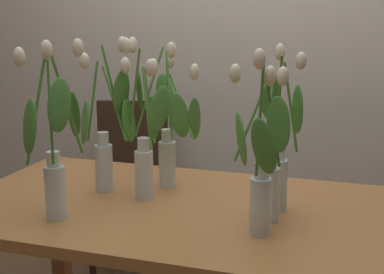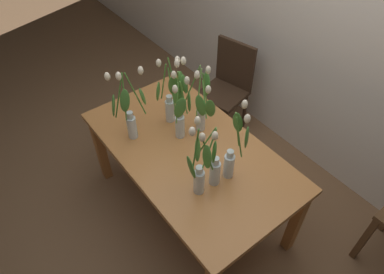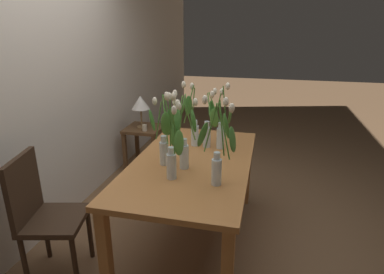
% 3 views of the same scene
% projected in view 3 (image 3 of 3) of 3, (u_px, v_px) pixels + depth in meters
% --- Properties ---
extents(ground_plane, '(18.00, 18.00, 0.00)m').
position_uv_depth(ground_plane, '(192.00, 240.00, 2.77)').
color(ground_plane, brown).
extents(room_wall_rear, '(9.00, 0.10, 2.70)m').
position_uv_depth(room_wall_rear, '(35.00, 77.00, 2.61)').
color(room_wall_rear, silver).
rests_on(room_wall_rear, ground).
extents(dining_table, '(1.60, 0.90, 0.74)m').
position_uv_depth(dining_table, '(192.00, 172.00, 2.55)').
color(dining_table, '#B7753D').
rests_on(dining_table, ground).
extents(tulip_vase_0, '(0.11, 0.22, 0.57)m').
position_uv_depth(tulip_vase_0, '(221.00, 128.00, 2.73)').
color(tulip_vase_0, silver).
rests_on(tulip_vase_0, dining_table).
extents(tulip_vase_1, '(0.16, 0.28, 0.59)m').
position_uv_depth(tulip_vase_1, '(218.00, 153.00, 2.09)').
color(tulip_vase_1, silver).
rests_on(tulip_vase_1, dining_table).
extents(tulip_vase_2, '(0.26, 0.20, 0.58)m').
position_uv_depth(tulip_vase_2, '(183.00, 141.00, 2.33)').
color(tulip_vase_2, silver).
rests_on(tulip_vase_2, dining_table).
extents(tulip_vase_3, '(0.21, 0.17, 0.52)m').
position_uv_depth(tulip_vase_3, '(210.00, 128.00, 2.74)').
color(tulip_vase_3, silver).
rests_on(tulip_vase_3, dining_table).
extents(tulip_vase_4, '(0.21, 0.20, 0.59)m').
position_uv_depth(tulip_vase_4, '(172.00, 149.00, 2.19)').
color(tulip_vase_4, silver).
rests_on(tulip_vase_4, dining_table).
extents(tulip_vase_5, '(0.17, 0.15, 0.57)m').
position_uv_depth(tulip_vase_5, '(192.00, 124.00, 2.79)').
color(tulip_vase_5, silver).
rests_on(tulip_vase_5, dining_table).
extents(tulip_vase_6, '(0.27, 0.23, 0.58)m').
position_uv_depth(tulip_vase_6, '(166.00, 135.00, 2.39)').
color(tulip_vase_6, silver).
rests_on(tulip_vase_6, dining_table).
extents(dining_chair, '(0.48, 0.48, 0.93)m').
position_uv_depth(dining_chair, '(42.00, 211.00, 2.24)').
color(dining_chair, '#382619').
rests_on(dining_chair, ground).
extents(side_table, '(0.44, 0.44, 0.55)m').
position_uv_depth(side_table, '(145.00, 136.00, 4.02)').
color(side_table, brown).
rests_on(side_table, ground).
extents(table_lamp, '(0.22, 0.22, 0.40)m').
position_uv_depth(table_lamp, '(141.00, 103.00, 3.86)').
color(table_lamp, olive).
rests_on(table_lamp, side_table).
extents(pillar_candle, '(0.06, 0.06, 0.07)m').
position_uv_depth(pillar_candle, '(145.00, 128.00, 3.83)').
color(pillar_candle, beige).
rests_on(pillar_candle, side_table).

